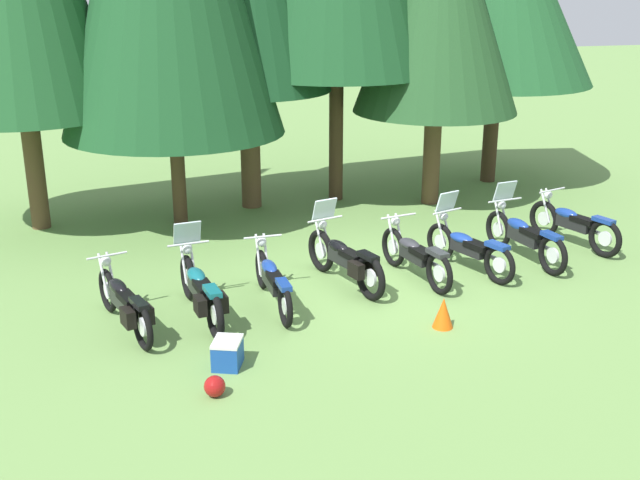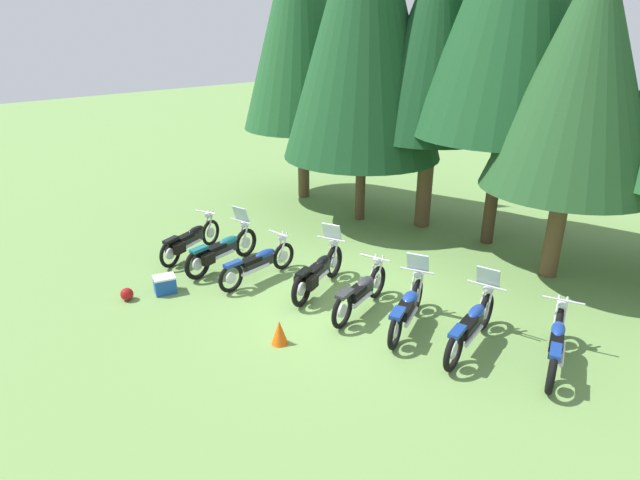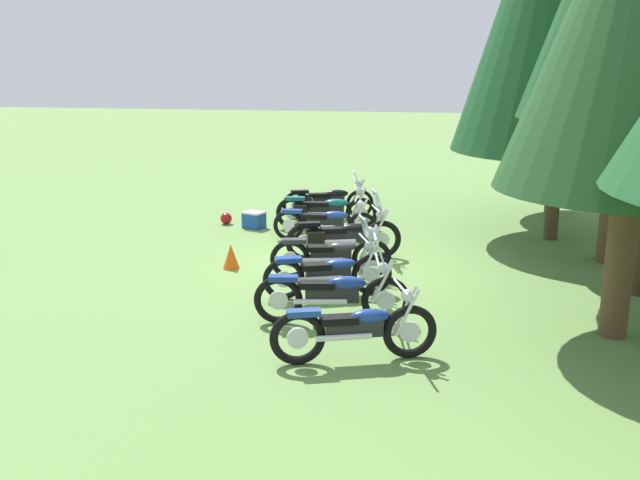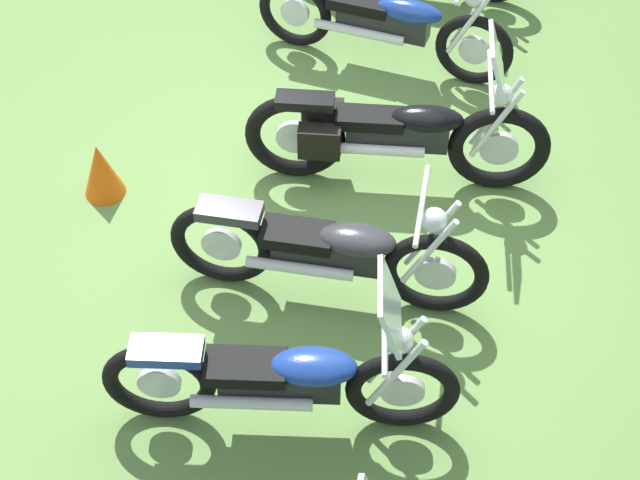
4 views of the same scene
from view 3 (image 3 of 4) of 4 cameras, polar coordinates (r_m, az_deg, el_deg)
ground_plane at (r=14.11m, az=1.29°, el=-2.14°), size 80.00×80.00×0.00m
motorcycle_0 at (r=18.25m, az=0.52°, el=3.10°), size 0.95×2.22×1.01m
motorcycle_1 at (r=17.10m, az=0.44°, el=2.42°), size 0.79×2.37×1.39m
motorcycle_2 at (r=15.94m, az=0.48°, el=1.40°), size 0.64×2.31×0.99m
motorcycle_3 at (r=14.52m, az=1.78°, el=0.29°), size 0.97×2.26×1.40m
motorcycle_4 at (r=13.31m, az=0.92°, el=-1.13°), size 0.77×2.19×1.02m
motorcycle_5 at (r=12.27m, az=0.78°, el=-2.42°), size 0.97×2.11×1.36m
motorcycle_6 at (r=11.05m, az=1.13°, el=-4.19°), size 0.75×2.36×1.38m
motorcycle_7 at (r=9.75m, az=2.80°, el=-6.95°), size 0.95×2.18×1.03m
picnic_cooler at (r=17.35m, az=-5.17°, el=1.58°), size 0.51×0.57×0.39m
traffic_cone at (r=14.07m, az=-6.96°, el=-1.27°), size 0.32×0.32×0.48m
dropped_helmet at (r=17.82m, az=-7.33°, el=1.68°), size 0.28×0.28×0.28m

